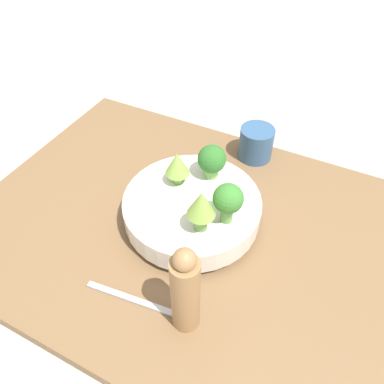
# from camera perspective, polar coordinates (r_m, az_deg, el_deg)

# --- Properties ---
(ground_plane) EXTENTS (6.00, 6.00, 0.00)m
(ground_plane) POSITION_cam_1_polar(r_m,az_deg,el_deg) (0.77, -0.84, -6.44)
(ground_plane) COLOR #ADA89E
(table) EXTENTS (0.84, 0.62, 0.03)m
(table) POSITION_cam_1_polar(r_m,az_deg,el_deg) (0.75, -0.86, -5.66)
(table) COLOR brown
(table) RESTS_ON ground_plane
(bowl) EXTENTS (0.26, 0.26, 0.06)m
(bowl) POSITION_cam_1_polar(r_m,az_deg,el_deg) (0.72, 0.00, -2.54)
(bowl) COLOR silver
(bowl) RESTS_ON table
(romanesco_piece_near) EXTENTS (0.05, 0.05, 0.09)m
(romanesco_piece_near) POSITION_cam_1_polar(r_m,az_deg,el_deg) (0.61, 1.41, -2.15)
(romanesco_piece_near) COLOR #609347
(romanesco_piece_near) RESTS_ON bowl
(broccoli_floret_right) EXTENTS (0.05, 0.05, 0.08)m
(broccoli_floret_right) POSITION_cam_1_polar(r_m,az_deg,el_deg) (0.63, 5.52, -1.23)
(broccoli_floret_right) COLOR #609347
(broccoli_floret_right) RESTS_ON bowl
(romanesco_piece_far) EXTENTS (0.05, 0.05, 0.07)m
(romanesco_piece_far) POSITION_cam_1_polar(r_m,az_deg,el_deg) (0.71, -2.27, 4.20)
(romanesco_piece_far) COLOR #6BA34C
(romanesco_piece_far) RESTS_ON bowl
(broccoli_floret_back) EXTENTS (0.06, 0.06, 0.07)m
(broccoli_floret_back) POSITION_cam_1_polar(r_m,az_deg,el_deg) (0.72, 3.04, 4.86)
(broccoli_floret_back) COLOR #7AB256
(broccoli_floret_back) RESTS_ON bowl
(cup) EXTENTS (0.08, 0.08, 0.08)m
(cup) POSITION_cam_1_polar(r_m,az_deg,el_deg) (0.88, 9.73, 7.34)
(cup) COLOR #33567F
(cup) RESTS_ON table
(pepper_mill) EXTENTS (0.04, 0.04, 0.18)m
(pepper_mill) POSITION_cam_1_polar(r_m,az_deg,el_deg) (0.55, -1.02, -14.93)
(pepper_mill) COLOR #997047
(pepper_mill) RESTS_ON table
(fork) EXTENTS (0.19, 0.03, 0.01)m
(fork) POSITION_cam_1_polar(r_m,az_deg,el_deg) (0.65, -8.08, -16.22)
(fork) COLOR #B2B2B7
(fork) RESTS_ON table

